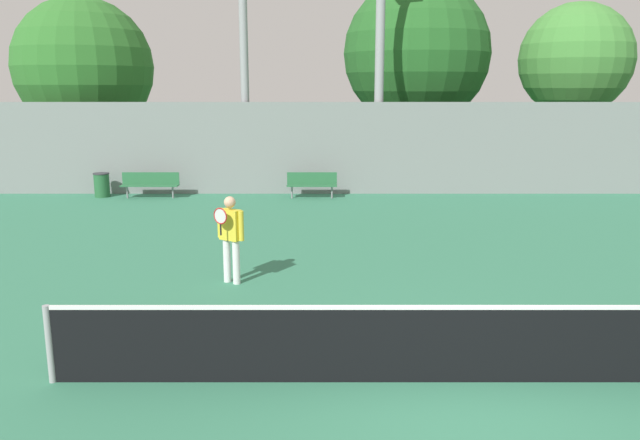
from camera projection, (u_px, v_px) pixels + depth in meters
name	position (u px, v px, depth m)	size (l,w,h in m)	color
ground_plane	(451.00, 382.00, 7.99)	(100.00, 100.00, 0.00)	#337556
tennis_net	(453.00, 344.00, 7.88)	(10.30, 0.09, 1.03)	#99999E
tennis_player	(231.00, 234.00, 11.80)	(0.56, 0.53, 1.69)	silver
bench_courtside_near	(151.00, 182.00, 20.95)	(1.92, 0.40, 0.85)	#28663D
bench_courtside_far	(312.00, 182.00, 20.94)	(1.68, 0.40, 0.85)	#28663D
light_pole_far_right	(380.00, 50.00, 21.10)	(0.90, 0.60, 8.75)	#939399
light_pole_center_back	(243.00, 12.00, 20.90)	(0.90, 0.60, 10.90)	#939399
trash_bin	(102.00, 185.00, 21.16)	(0.53, 0.53, 0.82)	#235B33
back_fence	(369.00, 148.00, 21.53)	(31.65, 0.06, 3.16)	gray
tree_green_tall	(576.00, 60.00, 24.90)	(4.44, 4.44, 6.95)	brown
tree_green_broad	(417.00, 54.00, 24.77)	(5.79, 5.79, 7.85)	brown
tree_dark_dense	(84.00, 67.00, 23.89)	(5.22, 5.22, 7.02)	brown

